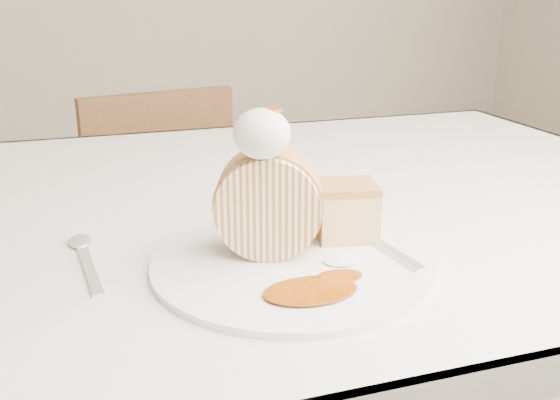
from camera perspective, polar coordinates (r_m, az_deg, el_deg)
name	(u,v)px	position (r m, az deg, el deg)	size (l,w,h in m)	color
table	(232,259)	(0.89, -4.37, -5.38)	(1.40, 0.90, 0.75)	silver
chair_far	(153,216)	(1.68, -11.51, -1.41)	(0.44, 0.44, 0.79)	brown
plate	(292,263)	(0.65, 1.12, -5.74)	(0.29, 0.29, 0.01)	white
roulade_slice	(268,204)	(0.65, -1.07, -0.33)	(0.11, 0.11, 0.06)	#FDEBB0
cake_chunk	(346,214)	(0.70, 6.06, -1.26)	(0.06, 0.06, 0.05)	#C28549
whipped_cream	(262,134)	(0.60, -1.67, 6.07)	(0.06, 0.06, 0.05)	white
caramel_drizzle	(270,104)	(0.60, -0.95, 8.79)	(0.03, 0.02, 0.01)	#843505
caramel_pool	(310,290)	(0.58, 2.80, -8.25)	(0.09, 0.06, 0.00)	#843505
fork	(386,248)	(0.68, 9.63, -4.31)	(0.02, 0.17, 0.00)	silver
spoon	(90,270)	(0.66, -16.99, -6.15)	(0.02, 0.15, 0.00)	silver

